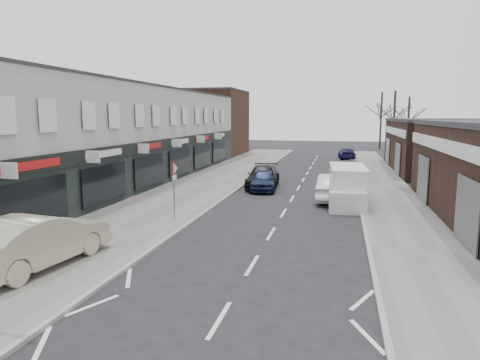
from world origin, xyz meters
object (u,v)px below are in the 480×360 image
Objects in this scene: parked_car_left_a at (264,180)px; parked_car_right_b at (349,168)px; sedan_on_pavement at (38,240)px; warning_sign at (174,173)px; white_van at (347,186)px; parked_car_right_a at (334,187)px; parked_car_left_b at (263,177)px; parked_car_right_c at (347,153)px.

parked_car_right_b is at bearing 49.42° from parked_car_left_a.
warning_sign is at bearing -93.32° from sedan_on_pavement.
white_van reaches higher than parked_car_right_b.
white_van is 1.28× the size of parked_car_right_b.
warning_sign reaches higher than parked_car_right_a.
parked_car_right_b is (0.28, 11.33, -0.27)m from white_van.
warning_sign is at bearing 65.23° from parked_car_right_b.
parked_car_right_a is 10.61m from parked_car_right_b.
parked_car_left_a is 9.82m from parked_car_right_b.
white_van is 1.08× the size of parked_car_left_b.
parked_car_left_b reaches higher than parked_car_left_a.
warning_sign reaches higher than parked_car_right_b.
sedan_on_pavement is 18.23m from parked_car_left_b.
sedan_on_pavement is 41.19m from parked_car_right_c.
warning_sign is 0.66× the size of parked_car_left_a.
parked_car_left_a is 0.93× the size of parked_car_right_c.
parked_car_right_b is (1.04, 10.56, -0.04)m from parked_car_right_a.
sedan_on_pavement reaches higher than parked_car_right_b.
parked_car_left_b is (-0.27, 1.19, 0.05)m from parked_car_left_a.
white_van is at bearing 137.69° from parked_car_right_a.
parked_car_right_a is 1.09× the size of parked_car_right_b.
warning_sign is at bearing 70.64° from parked_car_right_c.
parked_car_left_a is (2.96, 8.56, -1.50)m from warning_sign.
warning_sign is 0.52× the size of parked_car_left_b.
parked_car_left_b is at bearing 138.25° from white_van.
parked_car_left_a reaches higher than parked_car_right_c.
white_van is at bearing -119.37° from sedan_on_pavement.
parked_car_right_a is at bearing 131.63° from white_van.
parked_car_right_b is at bearing 85.37° from white_van.
parked_car_right_c is (5.70, 23.37, -0.06)m from parked_car_left_a.
white_van is 1.28× the size of parked_car_right_c.
white_van is at bearing 91.44° from parked_car_right_b.
parked_car_right_a is (-0.77, 0.77, -0.22)m from white_van.
warning_sign is 8.21m from sedan_on_pavement.
parked_car_left_b is 22.97m from parked_car_right_c.
warning_sign is 0.61× the size of parked_car_right_b.
warning_sign is 9.79m from parked_car_right_a.
parked_car_right_a is (4.66, -2.57, 0.09)m from parked_car_left_a.
warning_sign reaches higher than parked_car_right_c.
parked_car_left_b is at bearing 70.76° from parked_car_right_c.
warning_sign is 9.18m from parked_car_left_a.
parked_car_left_a is 0.93× the size of parked_car_right_b.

